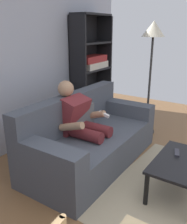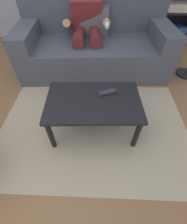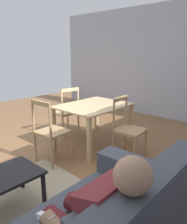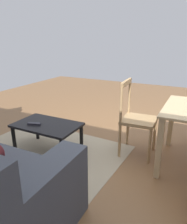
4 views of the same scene
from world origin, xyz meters
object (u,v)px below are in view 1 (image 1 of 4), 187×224
at_px(person_lounging, 82,123).
at_px(floor_lamp, 153,40).
at_px(couch, 89,139).
at_px(coffee_table, 181,166).
at_px(bookshelf, 91,78).
at_px(tv_remote, 177,153).

bearing_deg(person_lounging, floor_lamp, -11.83).
bearing_deg(floor_lamp, couch, 168.99).
relative_size(coffee_table, bookshelf, 0.43).
xyz_separation_m(person_lounging, tv_remote, (0.21, -1.18, -0.17)).
bearing_deg(couch, coffee_table, -91.21).
bearing_deg(coffee_table, couch, 88.79).
bearing_deg(tv_remote, couch, -11.73).
relative_size(couch, bookshelf, 1.03).
xyz_separation_m(coffee_table, floor_lamp, (1.40, 0.96, 1.23)).
height_order(couch, floor_lamp, floor_lamp).
xyz_separation_m(bookshelf, floor_lamp, (-0.04, -1.20, 0.74)).
distance_m(coffee_table, bookshelf, 2.65).
bearing_deg(tv_remote, coffee_table, 108.16).
relative_size(coffee_table, tv_remote, 5.06).
bearing_deg(bookshelf, floor_lamp, -91.75).
relative_size(person_lounging, tv_remote, 6.54).
height_order(person_lounging, tv_remote, person_lounging).
distance_m(tv_remote, bookshelf, 2.49).
distance_m(couch, tv_remote, 1.15).
bearing_deg(coffee_table, tv_remote, 35.19).
bearing_deg(person_lounging, couch, -22.16).
relative_size(person_lounging, floor_lamp, 0.60).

